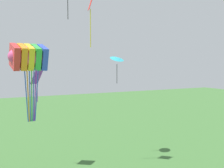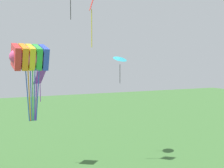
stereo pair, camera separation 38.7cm
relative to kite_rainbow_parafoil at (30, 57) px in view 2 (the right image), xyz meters
The scene contains 4 objects.
kite_rainbow_parafoil is the anchor object (origin of this frame).
kite_red_diamond 4.39m from the kite_rainbow_parafoil, ahead, with size 0.32×0.55×2.88m.
kite_purple_streamer 5.30m from the kite_rainbow_parafoil, 76.09° to the left, with size 1.05×1.04×2.43m.
kite_cyan_delta 9.11m from the kite_rainbow_parafoil, 31.54° to the left, with size 1.32×1.27×2.35m.
Camera 2 is at (-5.28, -1.69, 7.48)m, focal length 40.00 mm.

